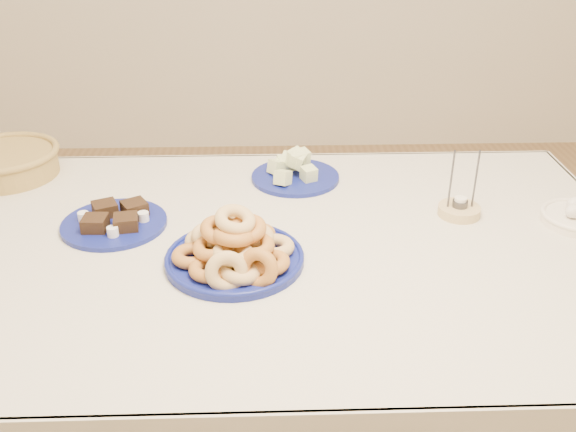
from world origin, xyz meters
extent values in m
cylinder|color=brown|center=(-0.70, 0.40, 0.36)|extent=(0.06, 0.06, 0.72)
cylinder|color=brown|center=(0.70, 0.40, 0.36)|extent=(0.06, 0.06, 0.72)
cube|color=beige|center=(0.00, 0.00, 0.74)|extent=(1.70, 1.10, 0.02)
cube|color=beige|center=(0.00, 0.55, 0.61)|extent=(1.70, 0.01, 0.28)
cylinder|color=navy|center=(-0.12, -0.08, 0.76)|extent=(0.33, 0.33, 0.02)
torus|color=navy|center=(-0.12, -0.08, 0.77)|extent=(0.33, 0.33, 0.01)
torus|color=tan|center=(-0.03, -0.07, 0.78)|extent=(0.10, 0.10, 0.03)
torus|color=#995A22|center=(-0.07, -0.01, 0.78)|extent=(0.12, 0.11, 0.04)
torus|color=#995A22|center=(-0.14, 0.00, 0.78)|extent=(0.13, 0.13, 0.03)
torus|color=tan|center=(-0.19, -0.03, 0.78)|extent=(0.11, 0.11, 0.04)
torus|color=#995A22|center=(-0.22, -0.10, 0.78)|extent=(0.13, 0.13, 0.03)
torus|color=#995A22|center=(-0.17, -0.16, 0.78)|extent=(0.12, 0.11, 0.03)
torus|color=tan|center=(-0.11, -0.17, 0.78)|extent=(0.10, 0.10, 0.04)
torus|color=#995A22|center=(-0.04, -0.14, 0.78)|extent=(0.10, 0.10, 0.04)
torus|color=tan|center=(-0.08, -0.06, 0.81)|extent=(0.11, 0.11, 0.05)
torus|color=#995A22|center=(-0.12, -0.03, 0.81)|extent=(0.13, 0.13, 0.04)
torus|color=tan|center=(-0.17, -0.05, 0.81)|extent=(0.12, 0.12, 0.03)
torus|color=#995A22|center=(-0.17, -0.11, 0.81)|extent=(0.13, 0.13, 0.04)
torus|color=tan|center=(-0.12, -0.14, 0.81)|extent=(0.11, 0.10, 0.03)
torus|color=#995A22|center=(-0.08, -0.11, 0.81)|extent=(0.12, 0.12, 0.04)
torus|color=#995A22|center=(-0.09, -0.08, 0.84)|extent=(0.13, 0.13, 0.05)
torus|color=tan|center=(-0.12, -0.06, 0.84)|extent=(0.13, 0.13, 0.06)
torus|color=#995A22|center=(-0.15, -0.08, 0.84)|extent=(0.13, 0.13, 0.05)
torus|color=#995A22|center=(-0.12, -0.11, 0.84)|extent=(0.13, 0.13, 0.05)
torus|color=tan|center=(-0.12, -0.09, 0.86)|extent=(0.13, 0.13, 0.06)
torus|color=tan|center=(-0.13, -0.19, 0.79)|extent=(0.10, 0.07, 0.10)
torus|color=#995A22|center=(-0.07, -0.18, 0.79)|extent=(0.11, 0.09, 0.10)
cylinder|color=navy|center=(0.03, 0.36, 0.76)|extent=(0.33, 0.33, 0.01)
cube|color=#CFE28E|center=(0.07, 0.33, 0.78)|extent=(0.05, 0.06, 0.04)
cube|color=#CFE28E|center=(0.04, 0.39, 0.81)|extent=(0.06, 0.06, 0.05)
cube|color=#CFE28E|center=(0.02, 0.43, 0.78)|extent=(0.05, 0.06, 0.05)
cube|color=#CFE28E|center=(0.04, 0.42, 0.78)|extent=(0.06, 0.06, 0.05)
cube|color=#CFE28E|center=(0.04, 0.36, 0.81)|extent=(0.06, 0.06, 0.05)
cube|color=#CFE28E|center=(-0.02, 0.38, 0.78)|extent=(0.06, 0.06, 0.05)
cube|color=#CFE28E|center=(0.00, 0.40, 0.78)|extent=(0.05, 0.05, 0.05)
cube|color=#CFE28E|center=(0.05, 0.39, 0.81)|extent=(0.05, 0.06, 0.05)
cube|color=#CFE28E|center=(0.00, 0.40, 0.78)|extent=(0.05, 0.05, 0.05)
cube|color=#CFE28E|center=(0.00, 0.31, 0.78)|extent=(0.06, 0.06, 0.05)
cube|color=#CFE28E|center=(0.04, 0.37, 0.81)|extent=(0.06, 0.05, 0.04)
cylinder|color=navy|center=(-0.43, 0.10, 0.76)|extent=(0.31, 0.31, 0.01)
cube|color=black|center=(-0.47, 0.06, 0.78)|extent=(0.06, 0.06, 0.03)
cube|color=black|center=(-0.39, 0.06, 0.78)|extent=(0.07, 0.07, 0.03)
cube|color=black|center=(-0.46, 0.14, 0.78)|extent=(0.08, 0.08, 0.03)
cube|color=black|center=(-0.39, 0.14, 0.78)|extent=(0.08, 0.08, 0.03)
cylinder|color=white|center=(-0.51, 0.11, 0.77)|extent=(0.03, 0.03, 0.02)
cylinder|color=white|center=(-0.42, 0.03, 0.77)|extent=(0.03, 0.03, 0.02)
cylinder|color=white|center=(-0.36, 0.10, 0.77)|extent=(0.03, 0.03, 0.02)
cylinder|color=olive|center=(-0.81, 0.42, 0.78)|extent=(0.32, 0.32, 0.07)
torus|color=olive|center=(-0.81, 0.42, 0.82)|extent=(0.34, 0.34, 0.02)
cylinder|color=tan|center=(0.45, 0.13, 0.76)|extent=(0.11, 0.11, 0.02)
cylinder|color=#45454A|center=(0.45, 0.13, 0.78)|extent=(0.04, 0.04, 0.02)
cylinder|color=white|center=(0.45, 0.13, 0.80)|extent=(0.03, 0.03, 0.01)
cylinder|color=#45454A|center=(0.42, 0.13, 0.85)|extent=(0.01, 0.01, 0.16)
cylinder|color=#45454A|center=(0.48, 0.13, 0.85)|extent=(0.01, 0.01, 0.16)
ellipsoid|color=silver|center=(0.72, 0.06, 0.79)|extent=(0.05, 0.05, 0.04)
ellipsoid|color=silver|center=(0.74, 0.10, 0.79)|extent=(0.05, 0.05, 0.04)
camera|label=1|loc=(-0.04, -1.33, 1.53)|focal=40.00mm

